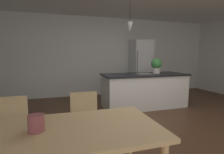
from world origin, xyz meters
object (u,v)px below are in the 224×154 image
object	(u,v)px
chair_far_left	(9,131)
potted_plant_on_island	(156,65)
dining_table	(43,139)
kitchen_island	(144,90)
chair_far_right	(85,122)
refrigerator	(141,68)
vase_on_dining_table	(36,123)

from	to	relation	value
chair_far_left	potted_plant_on_island	distance (m)	3.72
dining_table	chair_far_left	size ratio (longest dim) A/B	2.36
chair_far_left	potted_plant_on_island	world-z (taller)	potted_plant_on_island
potted_plant_on_island	kitchen_island	bearing A→B (deg)	180.00
dining_table	chair_far_right	xyz separation A→B (m)	(0.46, 0.81, -0.22)
refrigerator	vase_on_dining_table	xyz separation A→B (m)	(-3.00, -4.11, -0.13)
refrigerator	potted_plant_on_island	distance (m)	1.48
chair_far_left	refrigerator	distance (m)	4.78
kitchen_island	refrigerator	world-z (taller)	refrigerator
refrigerator	chair_far_left	bearing A→B (deg)	-135.79
chair_far_left	dining_table	bearing A→B (deg)	-60.54
dining_table	vase_on_dining_table	bearing A→B (deg)	155.30
kitchen_island	potted_plant_on_island	world-z (taller)	potted_plant_on_island
dining_table	chair_far_right	size ratio (longest dim) A/B	2.36
dining_table	potted_plant_on_island	bearing A→B (deg)	44.84
dining_table	refrigerator	size ratio (longest dim) A/B	1.07
chair_far_right	chair_far_left	bearing A→B (deg)	180.00
dining_table	potted_plant_on_island	xyz separation A→B (m)	(2.69, 2.68, 0.45)
kitchen_island	refrigerator	size ratio (longest dim) A/B	1.17
chair_far_left	refrigerator	bearing A→B (deg)	44.21
refrigerator	chair_far_right	bearing A→B (deg)	-126.85
chair_far_left	vase_on_dining_table	world-z (taller)	vase_on_dining_table
dining_table	chair_far_left	world-z (taller)	chair_far_left
dining_table	kitchen_island	size ratio (longest dim) A/B	0.91
chair_far_left	kitchen_island	size ratio (longest dim) A/B	0.39
chair_far_right	kitchen_island	distance (m)	2.64
dining_table	kitchen_island	distance (m)	3.56
refrigerator	vase_on_dining_table	bearing A→B (deg)	-126.11
dining_table	refrigerator	bearing A→B (deg)	54.45
refrigerator	potted_plant_on_island	bearing A→B (deg)	-99.99
chair_far_left	potted_plant_on_island	size ratio (longest dim) A/B	2.10
dining_table	vase_on_dining_table	distance (m)	0.15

